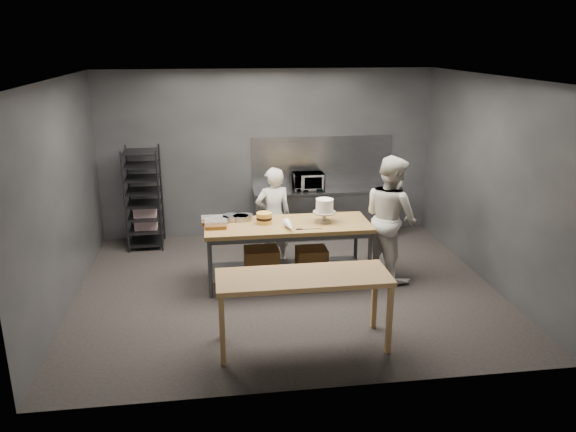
# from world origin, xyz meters

# --- Properties ---
(ground) EXTENTS (6.00, 6.00, 0.00)m
(ground) POSITION_xyz_m (0.00, 0.00, 0.00)
(ground) COLOR black
(ground) RESTS_ON ground
(back_wall) EXTENTS (6.00, 0.04, 3.00)m
(back_wall) POSITION_xyz_m (0.00, 2.50, 1.50)
(back_wall) COLOR #4C4F54
(back_wall) RESTS_ON ground
(work_table) EXTENTS (2.40, 0.90, 0.92)m
(work_table) POSITION_xyz_m (0.02, 0.22, 0.57)
(work_table) COLOR olive
(work_table) RESTS_ON ground
(near_counter) EXTENTS (2.00, 0.70, 0.90)m
(near_counter) POSITION_xyz_m (-0.03, -1.61, 0.81)
(near_counter) COLOR olive
(near_counter) RESTS_ON ground
(back_counter) EXTENTS (2.60, 0.60, 0.90)m
(back_counter) POSITION_xyz_m (1.00, 2.18, 0.45)
(back_counter) COLOR slate
(back_counter) RESTS_ON ground
(splashback_panel) EXTENTS (2.60, 0.02, 0.90)m
(splashback_panel) POSITION_xyz_m (1.00, 2.48, 1.35)
(splashback_panel) COLOR slate
(splashback_panel) RESTS_ON back_counter
(speed_rack) EXTENTS (0.61, 0.66, 1.75)m
(speed_rack) POSITION_xyz_m (-2.19, 2.10, 0.86)
(speed_rack) COLOR black
(speed_rack) RESTS_ON ground
(chef_behind) EXTENTS (0.63, 0.47, 1.59)m
(chef_behind) POSITION_xyz_m (-0.08, 1.00, 0.79)
(chef_behind) COLOR silver
(chef_behind) RESTS_ON ground
(chef_right) EXTENTS (0.99, 1.10, 1.87)m
(chef_right) POSITION_xyz_m (1.60, 0.25, 0.94)
(chef_right) COLOR silver
(chef_right) RESTS_ON ground
(microwave) EXTENTS (0.54, 0.37, 0.30)m
(microwave) POSITION_xyz_m (0.69, 2.18, 1.05)
(microwave) COLOR black
(microwave) RESTS_ON back_counter
(frosted_cake_stand) EXTENTS (0.34, 0.34, 0.35)m
(frosted_cake_stand) POSITION_xyz_m (0.59, 0.23, 1.14)
(frosted_cake_stand) COLOR #ABA089
(frosted_cake_stand) RESTS_ON work_table
(layer_cake) EXTENTS (0.23, 0.23, 0.16)m
(layer_cake) POSITION_xyz_m (-0.29, 0.29, 1.00)
(layer_cake) COLOR gold
(layer_cake) RESTS_ON work_table
(cake_pans) EXTENTS (0.66, 0.42, 0.07)m
(cake_pans) POSITION_xyz_m (-0.75, 0.46, 0.96)
(cake_pans) COLOR gray
(cake_pans) RESTS_ON work_table
(piping_bag) EXTENTS (0.16, 0.39, 0.12)m
(piping_bag) POSITION_xyz_m (0.03, -0.08, 0.98)
(piping_bag) COLOR white
(piping_bag) RESTS_ON work_table
(offset_spatula) EXTENTS (0.36, 0.02, 0.02)m
(offset_spatula) POSITION_xyz_m (0.26, -0.07, 0.93)
(offset_spatula) COLOR slate
(offset_spatula) RESTS_ON work_table
(pastry_clamshells) EXTENTS (0.36, 0.40, 0.11)m
(pastry_clamshells) POSITION_xyz_m (-1.02, 0.26, 0.98)
(pastry_clamshells) COLOR #94641D
(pastry_clamshells) RESTS_ON work_table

